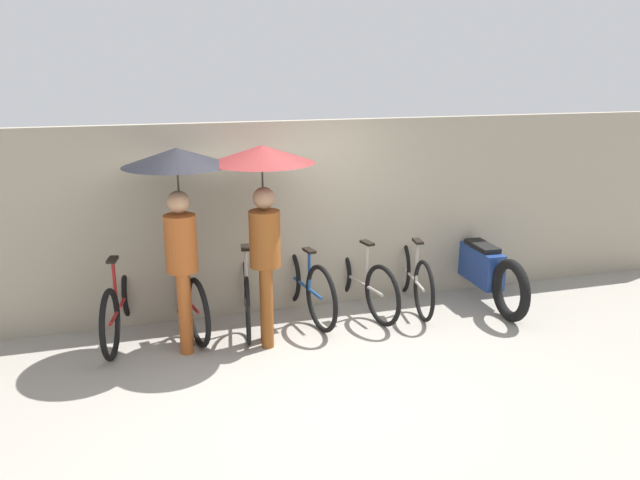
{
  "coord_description": "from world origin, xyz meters",
  "views": [
    {
      "loc": [
        -1.43,
        -5.24,
        2.89
      ],
      "look_at": [
        0.46,
        1.11,
        1.0
      ],
      "focal_mm": 35.0,
      "sensor_mm": 36.0,
      "label": 1
    }
  ],
  "objects_px": {
    "pedestrian_center": "(263,187)",
    "parked_bicycle_3": "(303,284)",
    "pedestrian_leading": "(178,191)",
    "motorcycle": "(481,268)",
    "parked_bicycle_1": "(185,296)",
    "parked_bicycle_2": "(246,291)",
    "parked_bicycle_0": "(121,303)",
    "parked_bicycle_4": "(358,280)",
    "parked_bicycle_5": "(412,275)"
  },
  "relations": [
    {
      "from": "parked_bicycle_1",
      "to": "parked_bicycle_2",
      "type": "bearing_deg",
      "value": -104.28
    },
    {
      "from": "parked_bicycle_1",
      "to": "parked_bicycle_4",
      "type": "relative_size",
      "value": 0.96
    },
    {
      "from": "parked_bicycle_1",
      "to": "parked_bicycle_5",
      "type": "distance_m",
      "value": 2.73
    },
    {
      "from": "motorcycle",
      "to": "parked_bicycle_0",
      "type": "bearing_deg",
      "value": 90.67
    },
    {
      "from": "parked_bicycle_3",
      "to": "parked_bicycle_4",
      "type": "relative_size",
      "value": 0.98
    },
    {
      "from": "parked_bicycle_3",
      "to": "pedestrian_leading",
      "type": "height_order",
      "value": "pedestrian_leading"
    },
    {
      "from": "parked_bicycle_5",
      "to": "parked_bicycle_4",
      "type": "bearing_deg",
      "value": 93.97
    },
    {
      "from": "parked_bicycle_0",
      "to": "parked_bicycle_1",
      "type": "distance_m",
      "value": 0.68
    },
    {
      "from": "pedestrian_center",
      "to": "parked_bicycle_3",
      "type": "bearing_deg",
      "value": 52.26
    },
    {
      "from": "parked_bicycle_3",
      "to": "parked_bicycle_4",
      "type": "xyz_separation_m",
      "value": [
        0.68,
        -0.0,
        -0.02
      ]
    },
    {
      "from": "pedestrian_leading",
      "to": "motorcycle",
      "type": "height_order",
      "value": "pedestrian_leading"
    },
    {
      "from": "parked_bicycle_0",
      "to": "parked_bicycle_1",
      "type": "xyz_separation_m",
      "value": [
        0.68,
        0.0,
        0.0
      ]
    },
    {
      "from": "parked_bicycle_0",
      "to": "parked_bicycle_3",
      "type": "height_order",
      "value": "parked_bicycle_0"
    },
    {
      "from": "parked_bicycle_1",
      "to": "pedestrian_center",
      "type": "xyz_separation_m",
      "value": [
        0.81,
        -0.54,
        1.29
      ]
    },
    {
      "from": "parked_bicycle_3",
      "to": "pedestrian_leading",
      "type": "xyz_separation_m",
      "value": [
        -1.39,
        -0.45,
        1.28
      ]
    },
    {
      "from": "parked_bicycle_1",
      "to": "parked_bicycle_3",
      "type": "bearing_deg",
      "value": -101.1
    },
    {
      "from": "parked_bicycle_4",
      "to": "parked_bicycle_3",
      "type": "bearing_deg",
      "value": 79.29
    },
    {
      "from": "parked_bicycle_5",
      "to": "pedestrian_leading",
      "type": "bearing_deg",
      "value": 106.61
    },
    {
      "from": "parked_bicycle_1",
      "to": "pedestrian_leading",
      "type": "bearing_deg",
      "value": 165.57
    },
    {
      "from": "parked_bicycle_5",
      "to": "pedestrian_leading",
      "type": "relative_size",
      "value": 0.8
    },
    {
      "from": "parked_bicycle_4",
      "to": "pedestrian_center",
      "type": "distance_m",
      "value": 1.88
    },
    {
      "from": "parked_bicycle_2",
      "to": "pedestrian_leading",
      "type": "bearing_deg",
      "value": 128.6
    },
    {
      "from": "parked_bicycle_3",
      "to": "parked_bicycle_5",
      "type": "bearing_deg",
      "value": -100.96
    },
    {
      "from": "parked_bicycle_5",
      "to": "parked_bicycle_1",
      "type": "bearing_deg",
      "value": 97.31
    },
    {
      "from": "parked_bicycle_0",
      "to": "parked_bicycle_2",
      "type": "bearing_deg",
      "value": -80.94
    },
    {
      "from": "parked_bicycle_0",
      "to": "parked_bicycle_5",
      "type": "xyz_separation_m",
      "value": [
        3.41,
        -0.05,
        -0.0
      ]
    },
    {
      "from": "parked_bicycle_1",
      "to": "parked_bicycle_4",
      "type": "bearing_deg",
      "value": -101.14
    },
    {
      "from": "parked_bicycle_1",
      "to": "parked_bicycle_4",
      "type": "distance_m",
      "value": 2.05
    },
    {
      "from": "parked_bicycle_0",
      "to": "parked_bicycle_3",
      "type": "distance_m",
      "value": 2.05
    },
    {
      "from": "parked_bicycle_0",
      "to": "parked_bicycle_4",
      "type": "relative_size",
      "value": 1.01
    },
    {
      "from": "pedestrian_center",
      "to": "motorcycle",
      "type": "distance_m",
      "value": 3.14
    },
    {
      "from": "parked_bicycle_0",
      "to": "parked_bicycle_2",
      "type": "relative_size",
      "value": 1.01
    },
    {
      "from": "parked_bicycle_1",
      "to": "parked_bicycle_2",
      "type": "distance_m",
      "value": 0.69
    },
    {
      "from": "parked_bicycle_0",
      "to": "parked_bicycle_2",
      "type": "distance_m",
      "value": 1.37
    },
    {
      "from": "parked_bicycle_3",
      "to": "parked_bicycle_5",
      "type": "height_order",
      "value": "parked_bicycle_5"
    },
    {
      "from": "parked_bicycle_2",
      "to": "parked_bicycle_0",
      "type": "bearing_deg",
      "value": 96.95
    },
    {
      "from": "parked_bicycle_3",
      "to": "parked_bicycle_5",
      "type": "xyz_separation_m",
      "value": [
        1.37,
        -0.05,
        -0.02
      ]
    },
    {
      "from": "parked_bicycle_0",
      "to": "motorcycle",
      "type": "bearing_deg",
      "value": -80.92
    },
    {
      "from": "parked_bicycle_1",
      "to": "motorcycle",
      "type": "distance_m",
      "value": 3.65
    },
    {
      "from": "parked_bicycle_3",
      "to": "parked_bicycle_5",
      "type": "relative_size",
      "value": 1.04
    },
    {
      "from": "parked_bicycle_5",
      "to": "parked_bicycle_0",
      "type": "bearing_deg",
      "value": 97.56
    },
    {
      "from": "parked_bicycle_2",
      "to": "pedestrian_leading",
      "type": "height_order",
      "value": "pedestrian_leading"
    },
    {
      "from": "parked_bicycle_2",
      "to": "parked_bicycle_5",
      "type": "distance_m",
      "value": 2.05
    },
    {
      "from": "parked_bicycle_2",
      "to": "parked_bicycle_5",
      "type": "xyz_separation_m",
      "value": [
        2.05,
        -0.02,
        -0.01
      ]
    },
    {
      "from": "parked_bicycle_2",
      "to": "pedestrian_center",
      "type": "distance_m",
      "value": 1.39
    },
    {
      "from": "parked_bicycle_3",
      "to": "pedestrian_leading",
      "type": "relative_size",
      "value": 0.83
    },
    {
      "from": "parked_bicycle_2",
      "to": "parked_bicycle_5",
      "type": "relative_size",
      "value": 1.06
    },
    {
      "from": "parked_bicycle_1",
      "to": "parked_bicycle_3",
      "type": "xyz_separation_m",
      "value": [
        1.37,
        0.0,
        0.01
      ]
    },
    {
      "from": "parked_bicycle_4",
      "to": "parked_bicycle_5",
      "type": "bearing_deg",
      "value": -105.07
    },
    {
      "from": "parked_bicycle_5",
      "to": "pedestrian_leading",
      "type": "xyz_separation_m",
      "value": [
        -2.76,
        -0.4,
        1.29
      ]
    }
  ]
}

